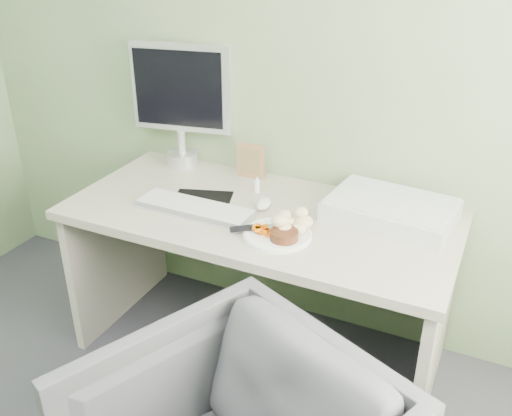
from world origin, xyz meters
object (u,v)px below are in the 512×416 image
at_px(plate, 277,235).
at_px(monitor, 181,98).
at_px(scanner, 391,210).
at_px(desk, 259,249).

bearing_deg(plate, monitor, 145.81).
bearing_deg(monitor, scanner, -18.32).
bearing_deg(monitor, plate, -44.26).
xyz_separation_m(plate, scanner, (0.35, 0.32, 0.03)).
bearing_deg(desk, plate, -46.89).
relative_size(desk, monitor, 2.77).
bearing_deg(plate, scanner, 42.61).
relative_size(plate, monitor, 0.45).
xyz_separation_m(desk, scanner, (0.50, 0.16, 0.22)).
distance_m(desk, monitor, 0.81).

